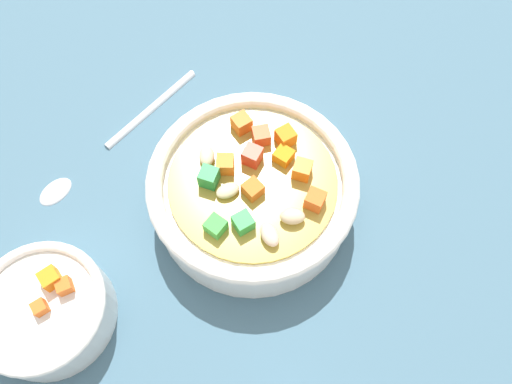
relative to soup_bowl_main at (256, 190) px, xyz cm
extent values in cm
cube|color=#42667A|center=(0.01, 0.00, -3.94)|extent=(140.00, 140.00, 2.00)
cylinder|color=white|center=(0.01, 0.00, -0.81)|extent=(17.59, 17.59, 4.26)
torus|color=white|center=(0.01, 0.00, 1.76)|extent=(17.99, 17.99, 1.46)
cylinder|color=#AC9438|center=(0.01, 0.00, 1.52)|extent=(14.34, 14.34, 0.40)
ellipsoid|color=beige|center=(-1.27, 5.06, 2.28)|extent=(2.05, 2.38, 1.12)
cube|color=orange|center=(-4.13, -0.62, 2.48)|extent=(1.83, 1.83, 1.52)
cube|color=orange|center=(-0.13, 1.03, 2.33)|extent=(2.03, 2.03, 1.22)
cube|color=green|center=(2.98, 4.24, 2.33)|extent=(2.02, 2.02, 1.22)
ellipsoid|color=beige|center=(2.06, 1.05, 2.15)|extent=(2.38, 2.02, 0.85)
cube|color=orange|center=(-2.87, -3.87, 2.46)|extent=(1.97, 1.97, 1.47)
cube|color=orange|center=(-2.64, -2.11, 2.27)|extent=(2.01, 2.01, 1.09)
ellipsoid|color=beige|center=(3.86, -2.17, 2.25)|extent=(1.41, 2.09, 1.06)
cube|color=orange|center=(2.28, -1.28, 2.42)|extent=(1.49, 1.49, 1.40)
ellipsoid|color=beige|center=(-3.14, 3.54, 2.34)|extent=(2.02, 1.30, 1.23)
cube|color=#218A3F|center=(3.60, 0.15, 2.55)|extent=(1.85, 1.85, 1.65)
cube|color=red|center=(0.43, -2.01, 2.52)|extent=(1.94, 1.94, 1.59)
cube|color=green|center=(0.80, 3.99, 2.40)|extent=(1.97, 1.97, 1.35)
cube|color=orange|center=(-5.01, 2.16, 2.47)|extent=(1.93, 1.93, 1.50)
cube|color=orange|center=(0.91, -5.32, 2.45)|extent=(2.00, 2.00, 1.44)
cube|color=#D65A2E|center=(-0.79, -4.08, 2.36)|extent=(1.69, 1.69, 1.26)
cylinder|color=silver|center=(10.18, -10.76, -2.53)|extent=(8.63, 9.52, 0.81)
ellipsoid|color=silver|center=(18.44, -1.53, -2.54)|extent=(3.87, 3.96, 0.79)
cylinder|color=white|center=(16.61, 10.03, -1.14)|extent=(10.39, 10.39, 3.60)
torus|color=white|center=(16.61, 10.03, 0.87)|extent=(10.49, 10.49, 0.83)
cube|color=orange|center=(15.75, 8.01, 1.35)|extent=(1.93, 1.93, 1.38)
cube|color=orange|center=(14.64, 8.59, 1.22)|extent=(1.48, 1.48, 1.12)
cube|color=orange|center=(16.25, 10.22, 1.16)|extent=(1.39, 1.39, 1.00)
camera|label=1|loc=(0.29, 18.83, 38.69)|focal=34.74mm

